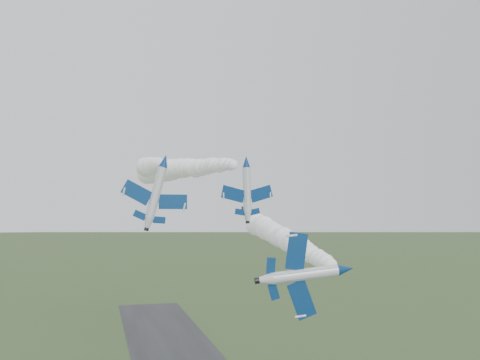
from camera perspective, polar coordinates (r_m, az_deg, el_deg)
name	(u,v)px	position (r m, az deg, el deg)	size (l,w,h in m)	color
jet_lead	(346,269)	(63.05, 11.24, -9.32)	(3.89, 11.66, 9.57)	silver
smoke_trail_jet_lead	(280,237)	(98.83, 4.33, -6.06)	(4.98, 69.03, 4.98)	white
jet_pair_left	(165,161)	(87.65, -8.04, 2.05)	(10.37, 12.80, 3.84)	silver
smoke_trail_jet_pair_left	(152,166)	(118.60, -9.39, 1.47)	(4.75, 55.40, 4.75)	white
jet_pair_right	(247,161)	(88.75, 0.70, 1.99)	(9.51, 11.18, 2.77)	silver
smoke_trail_jet_pair_right	(181,169)	(121.63, -6.34, 1.16)	(5.92, 66.45, 5.92)	white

